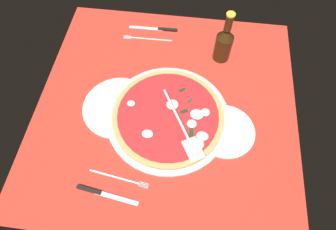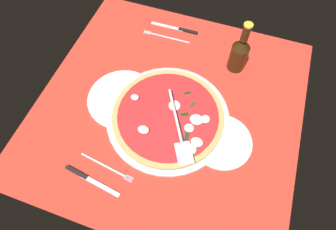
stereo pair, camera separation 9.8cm
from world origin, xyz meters
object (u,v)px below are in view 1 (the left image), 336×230
object	(u,v)px
pizza	(169,116)
place_setting_near	(153,34)
place_setting_far	(110,187)
dinner_plate_left	(225,131)
pizza_server	(182,126)
beer_bottle	(224,43)
dinner_plate_right	(118,107)

from	to	relation	value
pizza	place_setting_near	bearing A→B (deg)	-73.16
place_setting_near	place_setting_far	world-z (taller)	same
dinner_plate_left	pizza	bearing A→B (deg)	-7.75
place_setting_far	pizza_server	bearing A→B (deg)	55.73
pizza	dinner_plate_left	bearing A→B (deg)	172.25
beer_bottle	pizza	bearing A→B (deg)	60.50
dinner_plate_right	pizza	size ratio (longest dim) A/B	0.65
pizza	pizza_server	xyz separation A→B (cm)	(-4.99, 4.51, 2.29)
place_setting_near	beer_bottle	world-z (taller)	beer_bottle
dinner_plate_left	place_setting_far	world-z (taller)	place_setting_far
place_setting_far	dinner_plate_right	bearing A→B (deg)	105.39
dinner_plate_left	pizza	world-z (taller)	pizza
place_setting_far	beer_bottle	bearing A→B (deg)	68.51
dinner_plate_left	dinner_plate_right	size ratio (longest dim) A/B	0.80
place_setting_far	beer_bottle	distance (cm)	65.94
pizza	pizza_server	bearing A→B (deg)	137.89
pizza	dinner_plate_right	bearing A→B (deg)	-6.17
pizza	beer_bottle	xyz separation A→B (cm)	(-17.17, -30.35, 6.49)
pizza_server	place_setting_near	world-z (taller)	pizza_server
dinner_plate_left	pizza_server	xyz separation A→B (cm)	(15.00, 1.78, 3.71)
dinner_plate_left	dinner_plate_right	bearing A→B (deg)	-6.99
dinner_plate_left	beer_bottle	world-z (taller)	beer_bottle
dinner_plate_right	place_setting_far	size ratio (longest dim) A/B	1.15
dinner_plate_left	pizza_server	bearing A→B (deg)	6.78
dinner_plate_left	beer_bottle	size ratio (longest dim) A/B	0.92
pizza	place_setting_far	distance (cm)	30.62
dinner_plate_right	pizza_server	bearing A→B (deg)	164.62
dinner_plate_right	place_setting_near	bearing A→B (deg)	-100.51
place_setting_near	dinner_plate_left	bearing A→B (deg)	126.27
place_setting_near	place_setting_far	bearing A→B (deg)	86.25
pizza_server	beer_bottle	world-z (taller)	beer_bottle
place_setting_near	place_setting_far	size ratio (longest dim) A/B	0.99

